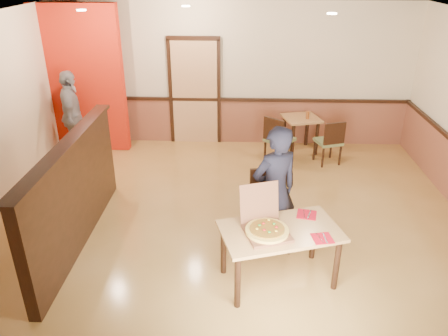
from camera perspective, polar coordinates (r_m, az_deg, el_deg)
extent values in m
plane|color=tan|center=(6.15, 0.64, -8.78)|extent=(7.00, 7.00, 0.00)
plane|color=black|center=(5.12, 0.80, 18.06)|extent=(7.00, 7.00, 0.00)
plane|color=beige|center=(8.82, 1.42, 12.01)|extent=(7.00, 0.00, 7.00)
cube|color=brown|center=(9.06, 1.35, 6.12)|extent=(7.00, 0.04, 0.90)
cube|color=black|center=(8.90, 1.38, 8.93)|extent=(7.00, 0.06, 0.06)
cube|color=tan|center=(8.92, -3.83, 9.79)|extent=(0.90, 0.06, 2.10)
cube|color=black|center=(6.00, -18.88, -3.41)|extent=(0.14, 3.00, 1.40)
cube|color=black|center=(5.71, -19.89, 2.93)|extent=(0.20, 3.10, 0.05)
cube|color=red|center=(8.87, -18.08, 10.86)|extent=(1.60, 0.20, 2.78)
cylinder|color=#FFE1B2|center=(7.33, -18.12, 19.01)|extent=(0.14, 0.14, 0.02)
cylinder|color=#FFE1B2|center=(7.66, -5.01, 20.33)|extent=(0.14, 0.14, 0.02)
cylinder|color=#FFE1B2|center=(6.73, 13.91, 19.01)|extent=(0.14, 0.14, 0.02)
cube|color=tan|center=(5.03, 7.37, -8.17)|extent=(1.50, 1.12, 0.04)
cylinder|color=black|center=(4.85, 1.78, -14.64)|extent=(0.07, 0.07, 0.67)
cylinder|color=black|center=(5.31, -0.07, -10.58)|extent=(0.07, 0.07, 0.67)
cylinder|color=black|center=(5.24, 14.50, -12.11)|extent=(0.07, 0.07, 0.67)
cylinder|color=black|center=(5.67, 11.64, -8.60)|extent=(0.07, 0.07, 0.67)
cube|color=olive|center=(5.71, 6.16, -5.78)|extent=(0.59, 0.59, 0.07)
cube|color=black|center=(5.77, 5.77, -2.22)|extent=(0.49, 0.13, 0.49)
cylinder|color=black|center=(5.66, 4.39, -9.55)|extent=(0.05, 0.05, 0.45)
cylinder|color=black|center=(6.00, 3.60, -7.25)|extent=(0.05, 0.05, 0.45)
cylinder|color=black|center=(5.75, 8.58, -9.17)|extent=(0.05, 0.05, 0.45)
cylinder|color=black|center=(6.08, 7.54, -6.93)|extent=(0.05, 0.05, 0.45)
cube|color=olive|center=(8.19, 7.27, 3.72)|extent=(0.63, 0.63, 0.06)
cube|color=black|center=(7.94, 6.51, 4.96)|extent=(0.36, 0.30, 0.43)
cylinder|color=black|center=(8.33, 8.96, 2.12)|extent=(0.04, 0.04, 0.39)
cylinder|color=black|center=(8.05, 7.50, 1.34)|extent=(0.04, 0.04, 0.39)
cylinder|color=black|center=(8.52, 6.87, 2.80)|extent=(0.04, 0.04, 0.39)
cylinder|color=black|center=(8.24, 5.37, 2.05)|extent=(0.04, 0.04, 0.39)
cube|color=olive|center=(8.32, 13.45, 3.38)|extent=(0.53, 0.53, 0.06)
cube|color=black|center=(8.08, 14.26, 4.38)|extent=(0.40, 0.16, 0.40)
cylinder|color=black|center=(8.63, 13.77, 2.45)|extent=(0.04, 0.04, 0.37)
cylinder|color=black|center=(8.36, 14.90, 1.53)|extent=(0.04, 0.04, 0.37)
cylinder|color=black|center=(8.47, 11.70, 2.21)|extent=(0.04, 0.04, 0.37)
cylinder|color=black|center=(8.19, 12.78, 1.27)|extent=(0.04, 0.04, 0.37)
cube|color=tan|center=(8.67, 10.07, 6.41)|extent=(0.80, 0.80, 0.04)
cylinder|color=black|center=(8.49, 8.96, 3.55)|extent=(0.07, 0.07, 0.66)
cylinder|color=black|center=(8.91, 7.84, 4.72)|extent=(0.07, 0.07, 0.66)
cylinder|color=black|center=(8.67, 12.01, 3.78)|extent=(0.07, 0.07, 0.66)
cylinder|color=black|center=(9.09, 10.77, 4.92)|extent=(0.07, 0.07, 0.66)
imported|color=black|center=(5.47, 6.62, -3.05)|extent=(0.75, 0.66, 1.73)
imported|color=gray|center=(8.64, -19.20, 6.44)|extent=(0.68, 1.07, 1.69)
cube|color=brown|center=(4.91, 5.63, -8.45)|extent=(0.58, 0.58, 0.03)
cube|color=brown|center=(5.00, 4.64, -4.46)|extent=(0.47, 0.23, 0.46)
cylinder|color=#F6CF59|center=(4.89, 5.65, -8.13)|extent=(0.61, 0.61, 0.03)
cube|color=red|center=(4.95, 12.72, -8.95)|extent=(0.25, 0.25, 0.00)
cylinder|color=silver|center=(4.94, 12.38, -8.90)|extent=(0.04, 0.19, 0.01)
cube|color=silver|center=(4.95, 13.07, -8.91)|extent=(0.05, 0.20, 0.00)
cube|color=red|center=(5.34, 10.74, -5.99)|extent=(0.27, 0.27, 0.01)
cylinder|color=silver|center=(5.33, 10.43, -5.93)|extent=(0.05, 0.19, 0.01)
cube|color=silver|center=(5.34, 11.07, -5.95)|extent=(0.06, 0.21, 0.00)
cylinder|color=brown|center=(8.57, 10.88, 6.81)|extent=(0.06, 0.06, 0.15)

